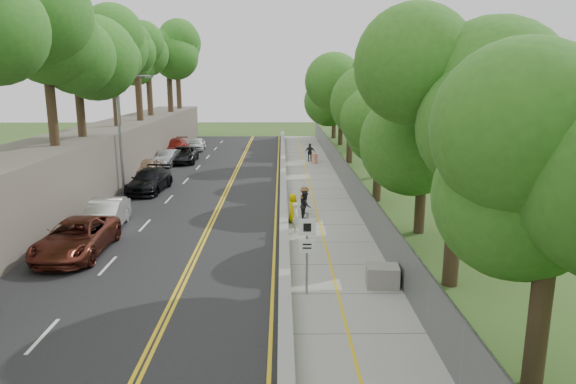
% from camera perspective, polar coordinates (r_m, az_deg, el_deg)
% --- Properties ---
extents(ground, '(140.00, 140.00, 0.00)m').
position_cam_1_polar(ground, '(21.91, -1.07, -8.20)').
color(ground, '#33511E').
rests_on(ground, ground).
extents(road, '(11.20, 66.00, 0.04)m').
position_cam_1_polar(road, '(36.74, -9.37, 0.27)').
color(road, black).
rests_on(road, ground).
extents(sidewalk, '(4.20, 66.00, 0.05)m').
position_cam_1_polar(sidewalk, '(36.40, 3.10, 0.32)').
color(sidewalk, gray).
rests_on(sidewalk, ground).
extents(jersey_barrier, '(0.42, 66.00, 0.60)m').
position_cam_1_polar(jersey_barrier, '(36.26, -0.53, 0.73)').
color(jersey_barrier, '#8FEB2D').
rests_on(jersey_barrier, ground).
extents(rock_embankment, '(5.00, 66.00, 4.00)m').
position_cam_1_polar(rock_embankment, '(38.45, -21.52, 3.11)').
color(rock_embankment, '#595147').
rests_on(rock_embankment, ground).
extents(chainlink_fence, '(0.04, 66.00, 2.00)m').
position_cam_1_polar(chainlink_fence, '(36.40, 6.42, 1.82)').
color(chainlink_fence, slate).
rests_on(chainlink_fence, ground).
extents(trees_embankment, '(6.40, 66.00, 13.00)m').
position_cam_1_polar(trees_embankment, '(37.93, -21.86, 15.88)').
color(trees_embankment, '#377D24').
rests_on(trees_embankment, rock_embankment).
extents(trees_fenceside, '(7.00, 66.00, 14.00)m').
position_cam_1_polar(trees_fenceside, '(36.13, 10.43, 11.20)').
color(trees_fenceside, '#3A7A23').
rests_on(trees_fenceside, ground).
extents(streetlight, '(2.52, 0.22, 8.00)m').
position_cam_1_polar(streetlight, '(36.21, -17.88, 7.06)').
color(streetlight, gray).
rests_on(streetlight, ground).
extents(signpost, '(0.62, 0.09, 3.10)m').
position_cam_1_polar(signpost, '(18.43, 2.13, -5.82)').
color(signpost, gray).
rests_on(signpost, sidewalk).
extents(construction_barrel, '(0.54, 0.54, 0.89)m').
position_cam_1_polar(construction_barrel, '(47.13, 2.95, 3.75)').
color(construction_barrel, red).
rests_on(construction_barrel, sidewalk).
extents(concrete_block, '(1.28, 1.01, 0.81)m').
position_cam_1_polar(concrete_block, '(19.96, 10.44, -9.16)').
color(concrete_block, slate).
rests_on(concrete_block, sidewalk).
extents(car_1, '(1.99, 4.81, 1.55)m').
position_cam_1_polar(car_1, '(28.20, -19.63, -2.43)').
color(car_1, silver).
rests_on(car_1, road).
extents(car_2, '(2.62, 5.60, 1.55)m').
position_cam_1_polar(car_2, '(24.75, -22.47, -4.73)').
color(car_2, maroon).
rests_on(car_2, road).
extents(car_3, '(2.51, 5.45, 1.54)m').
position_cam_1_polar(car_3, '(36.70, -15.13, 1.25)').
color(car_3, black).
rests_on(car_3, road).
extents(car_4, '(1.65, 4.00, 1.36)m').
position_cam_1_polar(car_4, '(42.58, -15.33, 2.65)').
color(car_4, tan).
rests_on(car_4, road).
extents(car_5, '(1.78, 4.31, 1.39)m').
position_cam_1_polar(car_5, '(47.07, -13.26, 3.70)').
color(car_5, '#A5A6AB').
rests_on(car_5, road).
extents(car_6, '(2.70, 5.38, 1.46)m').
position_cam_1_polar(car_6, '(48.52, -11.59, 4.09)').
color(car_6, black).
rests_on(car_6, road).
extents(car_7, '(2.61, 5.82, 1.66)m').
position_cam_1_polar(car_7, '(52.96, -12.45, 4.86)').
color(car_7, maroon).
rests_on(car_7, road).
extents(car_8, '(1.74, 3.97, 1.33)m').
position_cam_1_polar(car_8, '(56.41, -10.07, 5.26)').
color(car_8, white).
rests_on(car_8, road).
extents(painter_0, '(0.71, 0.90, 1.60)m').
position_cam_1_polar(painter_0, '(27.84, 0.55, -1.79)').
color(painter_0, '#D6BE00').
rests_on(painter_0, sidewalk).
extents(painter_1, '(0.43, 0.60, 1.55)m').
position_cam_1_polar(painter_1, '(26.05, 0.87, -2.87)').
color(painter_1, silver).
rests_on(painter_1, sidewalk).
extents(painter_2, '(0.63, 0.79, 1.58)m').
position_cam_1_polar(painter_2, '(28.40, 1.94, -1.53)').
color(painter_2, black).
rests_on(painter_2, sidewalk).
extents(painter_3, '(0.85, 1.15, 1.59)m').
position_cam_1_polar(painter_3, '(29.74, 1.82, -0.87)').
color(painter_3, brown).
rests_on(painter_3, sidewalk).
extents(person_far, '(1.04, 0.58, 1.68)m').
position_cam_1_polar(person_far, '(48.19, 2.47, 4.42)').
color(person_far, black).
rests_on(person_far, sidewalk).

